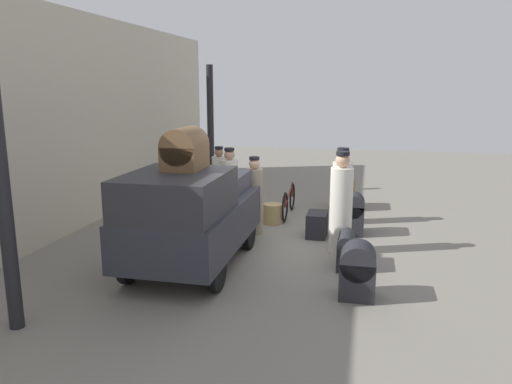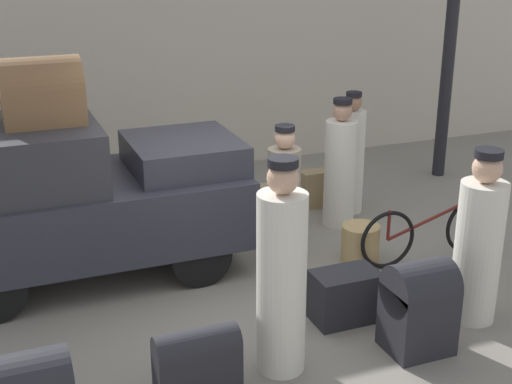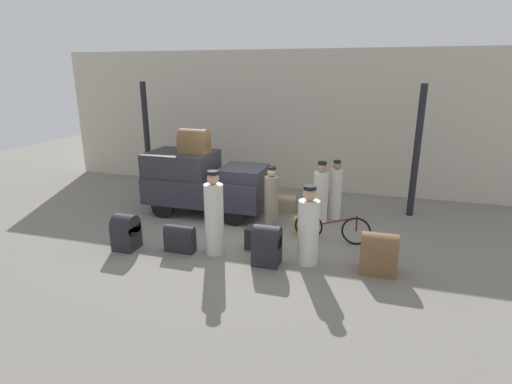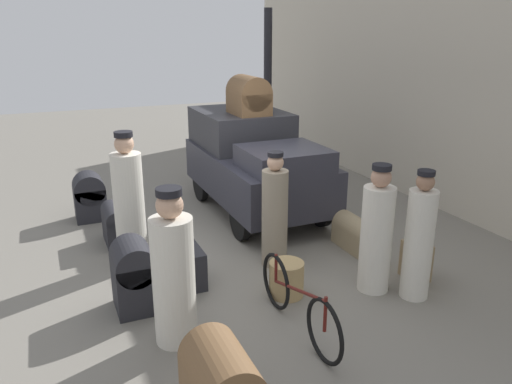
{
  "view_description": "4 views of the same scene",
  "coord_description": "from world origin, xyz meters",
  "px_view_note": "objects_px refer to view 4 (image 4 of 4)",
  "views": [
    {
      "loc": [
        -9.08,
        -1.87,
        2.98
      ],
      "look_at": [
        0.2,
        0.2,
        0.95
      ],
      "focal_mm": 35.0,
      "sensor_mm": 36.0,
      "label": 1
    },
    {
      "loc": [
        -2.34,
        -6.18,
        3.45
      ],
      "look_at": [
        0.2,
        0.2,
        0.95
      ],
      "focal_mm": 50.0,
      "sensor_mm": 36.0,
      "label": 2
    },
    {
      "loc": [
        2.89,
        -8.89,
        3.81
      ],
      "look_at": [
        0.2,
        0.2,
        0.95
      ],
      "focal_mm": 28.0,
      "sensor_mm": 36.0,
      "label": 3
    },
    {
      "loc": [
        6.23,
        -2.39,
        3.1
      ],
      "look_at": [
        0.2,
        0.2,
        0.95
      ],
      "focal_mm": 35.0,
      "sensor_mm": 36.0,
      "label": 4
    }
  ],
  "objects_px": {
    "trunk_umber_medium": "(185,266)",
    "trunk_on_truck_roof": "(249,97)",
    "truck": "(254,160)",
    "trunk_barrel_dark": "(356,233)",
    "porter_standing_middle": "(129,205)",
    "suitcase_black_upright": "(90,196)",
    "porter_carrying_trunk": "(377,235)",
    "porter_with_bicycle": "(419,241)",
    "suitcase_tan_flat": "(134,274)",
    "trunk_large_brown": "(416,261)",
    "bicycle": "(298,303)",
    "conductor_in_dark_uniform": "(275,214)",
    "trunk_wicker_pale": "(114,224)",
    "wicker_basket": "(286,279)",
    "porter_lifting_near_truck": "(173,275)"
  },
  "relations": [
    {
      "from": "bicycle",
      "to": "porter_standing_middle",
      "type": "xyz_separation_m",
      "value": [
        -2.38,
        -1.32,
        0.51
      ]
    },
    {
      "from": "porter_lifting_near_truck",
      "to": "trunk_barrel_dark",
      "type": "bearing_deg",
      "value": 111.6
    },
    {
      "from": "conductor_in_dark_uniform",
      "to": "trunk_umber_medium",
      "type": "height_order",
      "value": "conductor_in_dark_uniform"
    },
    {
      "from": "porter_standing_middle",
      "to": "suitcase_black_upright",
      "type": "bearing_deg",
      "value": -169.73
    },
    {
      "from": "porter_standing_middle",
      "to": "trunk_large_brown",
      "type": "distance_m",
      "value": 3.85
    },
    {
      "from": "wicker_basket",
      "to": "suitcase_black_upright",
      "type": "xyz_separation_m",
      "value": [
        -3.62,
        -1.91,
        0.19
      ]
    },
    {
      "from": "wicker_basket",
      "to": "porter_carrying_trunk",
      "type": "distance_m",
      "value": 1.22
    },
    {
      "from": "truck",
      "to": "porter_lifting_near_truck",
      "type": "relative_size",
      "value": 1.97
    },
    {
      "from": "truck",
      "to": "trunk_barrel_dark",
      "type": "distance_m",
      "value": 2.35
    },
    {
      "from": "porter_lifting_near_truck",
      "to": "trunk_large_brown",
      "type": "height_order",
      "value": "porter_lifting_near_truck"
    },
    {
      "from": "truck",
      "to": "porter_standing_middle",
      "type": "xyz_separation_m",
      "value": [
        1.31,
        -2.37,
        -0.07
      ]
    },
    {
      "from": "trunk_umber_medium",
      "to": "trunk_on_truck_roof",
      "type": "distance_m",
      "value": 3.5
    },
    {
      "from": "trunk_umber_medium",
      "to": "trunk_large_brown",
      "type": "distance_m",
      "value": 2.97
    },
    {
      "from": "trunk_on_truck_roof",
      "to": "trunk_barrel_dark",
      "type": "bearing_deg",
      "value": 17.25
    },
    {
      "from": "trunk_barrel_dark",
      "to": "trunk_wicker_pale",
      "type": "bearing_deg",
      "value": -116.19
    },
    {
      "from": "trunk_umber_medium",
      "to": "trunk_large_brown",
      "type": "xyz_separation_m",
      "value": [
        1.04,
        2.78,
        0.0
      ]
    },
    {
      "from": "porter_carrying_trunk",
      "to": "conductor_in_dark_uniform",
      "type": "relative_size",
      "value": 1.01
    },
    {
      "from": "bicycle",
      "to": "trunk_on_truck_roof",
      "type": "xyz_separation_m",
      "value": [
        -3.89,
        1.06,
        1.65
      ]
    },
    {
      "from": "porter_with_bicycle",
      "to": "trunk_barrel_dark",
      "type": "xyz_separation_m",
      "value": [
        -1.45,
        0.13,
        -0.49
      ]
    },
    {
      "from": "trunk_large_brown",
      "to": "trunk_barrel_dark",
      "type": "bearing_deg",
      "value": -170.26
    },
    {
      "from": "porter_with_bicycle",
      "to": "suitcase_tan_flat",
      "type": "relative_size",
      "value": 1.9
    },
    {
      "from": "porter_carrying_trunk",
      "to": "suitcase_black_upright",
      "type": "height_order",
      "value": "porter_carrying_trunk"
    },
    {
      "from": "porter_carrying_trunk",
      "to": "suitcase_black_upright",
      "type": "xyz_separation_m",
      "value": [
        -3.91,
        -2.97,
        -0.32
      ]
    },
    {
      "from": "porter_standing_middle",
      "to": "trunk_wicker_pale",
      "type": "distance_m",
      "value": 0.94
    },
    {
      "from": "porter_with_bicycle",
      "to": "trunk_large_brown",
      "type": "height_order",
      "value": "porter_with_bicycle"
    },
    {
      "from": "porter_carrying_trunk",
      "to": "trunk_umber_medium",
      "type": "bearing_deg",
      "value": -116.44
    },
    {
      "from": "porter_standing_middle",
      "to": "conductor_in_dark_uniform",
      "type": "bearing_deg",
      "value": 65.6
    },
    {
      "from": "truck",
      "to": "porter_standing_middle",
      "type": "height_order",
      "value": "porter_standing_middle"
    },
    {
      "from": "porter_lifting_near_truck",
      "to": "suitcase_tan_flat",
      "type": "relative_size",
      "value": 1.99
    },
    {
      "from": "truck",
      "to": "bicycle",
      "type": "height_order",
      "value": "truck"
    },
    {
      "from": "porter_with_bicycle",
      "to": "trunk_umber_medium",
      "type": "relative_size",
      "value": 2.57
    },
    {
      "from": "porter_with_bicycle",
      "to": "porter_carrying_trunk",
      "type": "bearing_deg",
      "value": -134.7
    },
    {
      "from": "bicycle",
      "to": "suitcase_black_upright",
      "type": "distance_m",
      "value": 4.67
    },
    {
      "from": "bicycle",
      "to": "wicker_basket",
      "type": "height_order",
      "value": "bicycle"
    },
    {
      "from": "truck",
      "to": "porter_with_bicycle",
      "type": "distance_m",
      "value": 3.63
    },
    {
      "from": "trunk_barrel_dark",
      "to": "porter_standing_middle",
      "type": "bearing_deg",
      "value": -104.89
    },
    {
      "from": "porter_carrying_trunk",
      "to": "porter_with_bicycle",
      "type": "distance_m",
      "value": 0.49
    },
    {
      "from": "porter_carrying_trunk",
      "to": "conductor_in_dark_uniform",
      "type": "xyz_separation_m",
      "value": [
        -1.12,
        -0.83,
        -0.0
      ]
    },
    {
      "from": "bicycle",
      "to": "suitcase_tan_flat",
      "type": "relative_size",
      "value": 2.09
    },
    {
      "from": "suitcase_black_upright",
      "to": "porter_carrying_trunk",
      "type": "bearing_deg",
      "value": 37.29
    },
    {
      "from": "porter_standing_middle",
      "to": "porter_lifting_near_truck",
      "type": "bearing_deg",
      "value": 2.48
    },
    {
      "from": "porter_standing_middle",
      "to": "suitcase_tan_flat",
      "type": "xyz_separation_m",
      "value": [
        1.22,
        -0.19,
        -0.41
      ]
    },
    {
      "from": "wicker_basket",
      "to": "porter_with_bicycle",
      "type": "height_order",
      "value": "porter_with_bicycle"
    },
    {
      "from": "wicker_basket",
      "to": "porter_lifting_near_truck",
      "type": "relative_size",
      "value": 0.26
    },
    {
      "from": "trunk_umber_medium",
      "to": "conductor_in_dark_uniform",
      "type": "bearing_deg",
      "value": 93.1
    },
    {
      "from": "trunk_wicker_pale",
      "to": "porter_carrying_trunk",
      "type": "bearing_deg",
      "value": 45.63
    },
    {
      "from": "suitcase_black_upright",
      "to": "trunk_barrel_dark",
      "type": "relative_size",
      "value": 1.07
    },
    {
      "from": "porter_lifting_near_truck",
      "to": "conductor_in_dark_uniform",
      "type": "height_order",
      "value": "porter_lifting_near_truck"
    },
    {
      "from": "conductor_in_dark_uniform",
      "to": "suitcase_black_upright",
      "type": "distance_m",
      "value": 3.53
    },
    {
      "from": "porter_with_bicycle",
      "to": "porter_lifting_near_truck",
      "type": "bearing_deg",
      "value": -95.14
    }
  ]
}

